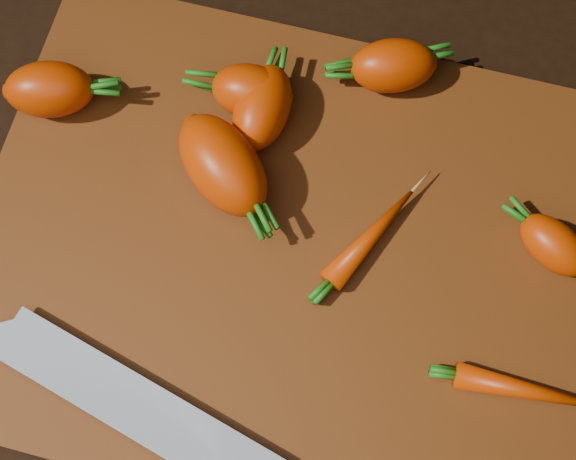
# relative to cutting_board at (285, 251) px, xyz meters

# --- Properties ---
(ground) EXTENTS (2.00, 2.00, 0.01)m
(ground) POSITION_rel_cutting_board_xyz_m (0.00, 0.00, -0.01)
(ground) COLOR black
(cutting_board) EXTENTS (0.50, 0.40, 0.01)m
(cutting_board) POSITION_rel_cutting_board_xyz_m (0.00, 0.00, 0.00)
(cutting_board) COLOR #69310E
(cutting_board) RESTS_ON ground
(carrot_0) EXTENTS (0.08, 0.07, 0.05)m
(carrot_0) POSITION_rel_cutting_board_xyz_m (-0.22, 0.08, 0.03)
(carrot_0) COLOR #CA3704
(carrot_0) RESTS_ON cutting_board
(carrot_1) EXTENTS (0.07, 0.05, 0.05)m
(carrot_1) POSITION_rel_cutting_board_xyz_m (-0.06, 0.12, 0.03)
(carrot_1) COLOR #CA3704
(carrot_1) RESTS_ON cutting_board
(carrot_2) EXTENTS (0.11, 0.11, 0.06)m
(carrot_2) POSITION_rel_cutting_board_xyz_m (-0.06, 0.05, 0.03)
(carrot_2) COLOR #CA3704
(carrot_2) RESTS_ON cutting_board
(carrot_3) EXTENTS (0.05, 0.08, 0.05)m
(carrot_3) POSITION_rel_cutting_board_xyz_m (-0.05, 0.11, 0.03)
(carrot_3) COLOR #CA3704
(carrot_3) RESTS_ON cutting_board
(carrot_4) EXTENTS (0.08, 0.07, 0.04)m
(carrot_4) POSITION_rel_cutting_board_xyz_m (0.05, 0.17, 0.03)
(carrot_4) COLOR #CA3704
(carrot_4) RESTS_ON cutting_board
(carrot_5) EXTENTS (0.08, 0.07, 0.04)m
(carrot_5) POSITION_rel_cutting_board_xyz_m (0.05, 0.17, 0.03)
(carrot_5) COLOR #CA3704
(carrot_5) RESTS_ON cutting_board
(carrot_6) EXTENTS (0.07, 0.06, 0.04)m
(carrot_6) POSITION_rel_cutting_board_xyz_m (0.20, 0.05, 0.02)
(carrot_6) COLOR #CA3704
(carrot_6) RESTS_ON cutting_board
(carrot_7) EXTENTS (0.06, 0.10, 0.02)m
(carrot_7) POSITION_rel_cutting_board_xyz_m (0.06, 0.02, 0.02)
(carrot_7) COLOR #CA3704
(carrot_7) RESTS_ON cutting_board
(carrot_8) EXTENTS (0.12, 0.02, 0.02)m
(carrot_8) POSITION_rel_cutting_board_xyz_m (0.21, -0.06, 0.02)
(carrot_8) COLOR #CA3704
(carrot_8) RESTS_ON cutting_board
(knife) EXTENTS (0.38, 0.13, 0.02)m
(knife) POSITION_rel_cutting_board_xyz_m (-0.05, -0.15, 0.02)
(knife) COLOR gray
(knife) RESTS_ON cutting_board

